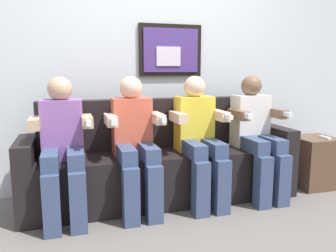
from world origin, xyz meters
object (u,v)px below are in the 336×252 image
(side_table_right, at_px, (313,162))
(spare_remote_on_table, at_px, (325,138))
(person_rightmost, at_px, (256,132))
(person_leftmost, at_px, (62,143))
(person_left_center, at_px, (135,139))
(couch, at_px, (162,165))
(person_right_center, at_px, (199,135))

(side_table_right, height_order, spare_remote_on_table, spare_remote_on_table)
(side_table_right, distance_m, spare_remote_on_table, 0.28)
(person_rightmost, bearing_deg, side_table_right, 4.98)
(person_leftmost, bearing_deg, side_table_right, 1.46)
(person_rightmost, bearing_deg, person_left_center, 180.00)
(couch, height_order, person_rightmost, person_rightmost)
(couch, xyz_separation_m, person_left_center, (-0.28, -0.17, 0.29))
(couch, bearing_deg, person_leftmost, -168.74)
(couch, distance_m, person_left_center, 0.44)
(person_left_center, bearing_deg, couch, 30.89)
(person_rightmost, distance_m, side_table_right, 0.79)
(person_leftmost, distance_m, person_right_center, 1.13)
(person_right_center, bearing_deg, spare_remote_on_table, -0.89)
(person_leftmost, xyz_separation_m, person_right_center, (1.13, 0.00, 0.00))
(person_rightmost, relative_size, spare_remote_on_table, 8.54)
(person_right_center, bearing_deg, person_leftmost, 180.00)
(couch, relative_size, person_left_center, 2.16)
(side_table_right, bearing_deg, person_rightmost, -175.02)
(person_left_center, bearing_deg, person_right_center, 0.05)
(couch, relative_size, side_table_right, 4.81)
(side_table_right, bearing_deg, spare_remote_on_table, -61.31)
(couch, bearing_deg, spare_remote_on_table, -6.75)
(side_table_right, bearing_deg, person_left_center, -178.08)
(couch, xyz_separation_m, person_leftmost, (-0.85, -0.17, 0.29))
(person_leftmost, relative_size, person_rightmost, 1.00)
(person_rightmost, height_order, side_table_right, person_rightmost)
(couch, relative_size, spare_remote_on_table, 18.49)
(person_right_center, bearing_deg, person_rightmost, -0.05)
(spare_remote_on_table, bearing_deg, person_left_center, 179.39)
(person_left_center, height_order, person_rightmost, same)
(person_leftmost, xyz_separation_m, person_left_center, (0.56, -0.00, 0.00))
(person_leftmost, xyz_separation_m, spare_remote_on_table, (2.44, -0.02, -0.10))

